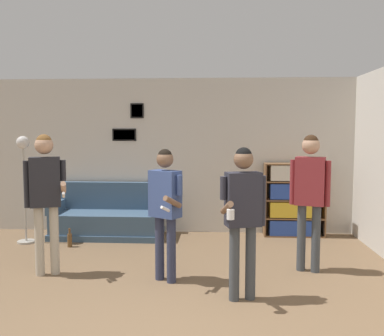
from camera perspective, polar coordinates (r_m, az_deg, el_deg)
name	(u,v)px	position (r m, az deg, el deg)	size (l,w,h in m)	color
wall_back	(188,156)	(7.52, -0.54, 1.63)	(8.11, 0.08, 2.70)	beige
couch	(108,219)	(7.47, -11.12, -6.69)	(1.85, 0.80, 0.89)	#3D5670
bookshelf	(294,200)	(7.49, 13.47, -4.16)	(1.02, 0.30, 1.25)	brown
floor_lamp	(24,168)	(7.27, -21.52, 0.01)	(0.28, 0.28, 1.71)	#ADA89E
person_player_foreground_left	(45,188)	(5.57, -18.98, -2.58)	(0.58, 0.42, 1.76)	#B7AD99
person_player_foreground_center	(165,201)	(5.07, -3.62, -4.47)	(0.43, 0.58, 1.59)	#2D334C
person_watcher_holding_cup	(243,208)	(4.53, 6.82, -5.27)	(0.49, 0.49, 1.63)	#3D4247
person_spectator_near_bookshelf	(310,188)	(5.60, 15.44, -2.53)	(0.48, 0.30, 1.75)	#3D4247
bottle_on_floor	(70,240)	(6.96, -15.99, -9.17)	(0.07, 0.07, 0.29)	brown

